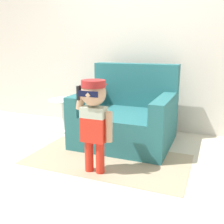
# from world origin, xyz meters

# --- Properties ---
(ground_plane) EXTENTS (10.00, 10.00, 0.00)m
(ground_plane) POSITION_xyz_m (0.00, 0.00, 0.00)
(ground_plane) COLOR beige
(wall_back) EXTENTS (10.00, 0.05, 2.60)m
(wall_back) POSITION_xyz_m (0.00, 0.73, 1.30)
(wall_back) COLOR silver
(wall_back) RESTS_ON ground_plane
(armchair) EXTENTS (1.13, 1.01, 0.96)m
(armchair) POSITION_xyz_m (-0.01, 0.08, 0.32)
(armchair) COLOR #286B70
(armchair) RESTS_ON ground_plane
(person_child) EXTENTS (0.36, 0.27, 0.89)m
(person_child) POSITION_xyz_m (-0.01, -0.85, 0.60)
(person_child) COLOR red
(person_child) RESTS_ON ground_plane
(side_table) EXTENTS (0.43, 0.43, 0.46)m
(side_table) POSITION_xyz_m (-0.96, 0.14, 0.28)
(side_table) COLOR white
(side_table) RESTS_ON ground_plane
(rug) EXTENTS (1.71, 0.91, 0.01)m
(rug) POSITION_xyz_m (-0.01, -0.55, 0.00)
(rug) COLOR tan
(rug) RESTS_ON ground_plane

